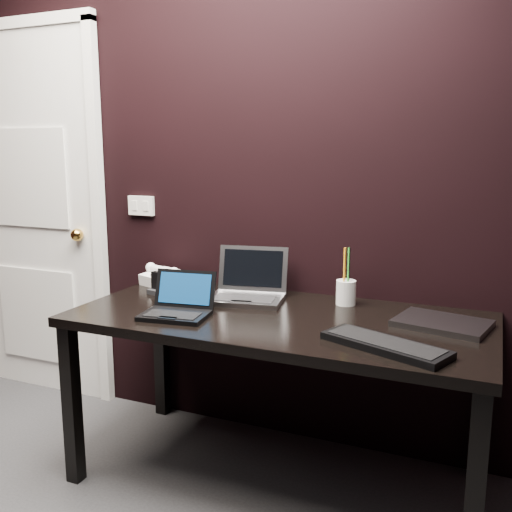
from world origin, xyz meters
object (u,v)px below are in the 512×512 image
at_px(netbook, 178,307).
at_px(ext_keyboard, 385,345).
at_px(pen_cup, 346,291).
at_px(silver_laptop, 248,290).
at_px(desk_phone, 164,277).
at_px(desk, 278,333).
at_px(mobile_phone, 156,285).
at_px(door, 33,214).
at_px(closed_laptop, 442,323).

height_order(netbook, ext_keyboard, netbook).
bearing_deg(pen_cup, netbook, -143.76).
bearing_deg(silver_laptop, pen_cup, 12.22).
bearing_deg(netbook, silver_laptop, 64.46).
relative_size(desk_phone, pen_cup, 0.94).
xyz_separation_m(desk, silver_laptop, (-0.22, 0.17, 0.12)).
bearing_deg(ext_keyboard, desk, 154.46).
height_order(netbook, desk_phone, netbook).
xyz_separation_m(silver_laptop, mobile_phone, (-0.44, -0.07, -0.00)).
height_order(door, closed_laptop, door).
height_order(silver_laptop, desk_phone, silver_laptop).
height_order(netbook, mobile_phone, netbook).
bearing_deg(desk_phone, desk, -20.00).
bearing_deg(mobile_phone, silver_laptop, 9.11).
xyz_separation_m(closed_laptop, mobile_phone, (-1.29, -0.01, 0.03)).
height_order(desk, mobile_phone, mobile_phone).
relative_size(silver_laptop, desk_phone, 1.56).
bearing_deg(desk, netbook, -156.20).
bearing_deg(silver_laptop, closed_laptop, -4.36).
relative_size(door, netbook, 7.28).
relative_size(netbook, pen_cup, 1.16).
distance_m(desk, silver_laptop, 0.30).
bearing_deg(door, closed_laptop, -6.64).
xyz_separation_m(desk, pen_cup, (0.21, 0.27, 0.14)).
height_order(ext_keyboard, closed_laptop, ext_keyboard).
height_order(closed_laptop, mobile_phone, mobile_phone).
relative_size(desk, ext_keyboard, 3.62).
bearing_deg(closed_laptop, door, 173.36).
xyz_separation_m(netbook, silver_laptop, (0.16, 0.34, 0.01)).
relative_size(desk, pen_cup, 6.69).
bearing_deg(closed_laptop, silver_laptop, 175.64).
bearing_deg(ext_keyboard, desk_phone, 157.73).
relative_size(silver_laptop, ext_keyboard, 0.80).
relative_size(silver_laptop, pen_cup, 1.47).
relative_size(door, mobile_phone, 20.50).
distance_m(closed_laptop, desk_phone, 1.36).
bearing_deg(desk, closed_laptop, 9.79).
distance_m(desk, closed_laptop, 0.65).
bearing_deg(door, ext_keyboard, -15.84).
height_order(ext_keyboard, desk_phone, desk_phone).
bearing_deg(door, desk_phone, -7.02).
height_order(silver_laptop, mobile_phone, silver_laptop).
bearing_deg(desk, pen_cup, 51.35).
distance_m(door, desk, 1.73).
xyz_separation_m(desk, closed_laptop, (0.63, 0.11, 0.09)).
distance_m(closed_laptop, pen_cup, 0.45).
distance_m(silver_laptop, pen_cup, 0.44).
xyz_separation_m(door, desk, (1.65, -0.38, -0.38)).
bearing_deg(ext_keyboard, silver_laptop, 149.88).
bearing_deg(desk_phone, ext_keyboard, -22.27).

